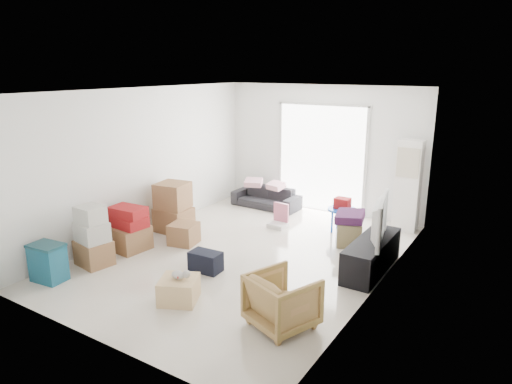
{
  "coord_description": "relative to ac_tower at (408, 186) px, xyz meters",
  "views": [
    {
      "loc": [
        3.96,
        -5.93,
        3.05
      ],
      "look_at": [
        0.1,
        0.2,
        1.06
      ],
      "focal_mm": 32.0,
      "sensor_mm": 36.0,
      "label": 1
    }
  ],
  "objects": [
    {
      "name": "tv_console",
      "position": [
        0.05,
        -2.13,
        -0.62
      ],
      "size": [
        0.46,
        1.52,
        0.51
      ],
      "primitive_type": "cube",
      "color": "black",
      "rests_on": "room_shell"
    },
    {
      "name": "plush_bunny",
      "position": [
        -1.79,
        -4.43,
        -0.49
      ],
      "size": [
        0.27,
        0.15,
        0.14
      ],
      "rotation": [
        0.0,
        0.0,
        -0.22
      ],
      "color": "#B2ADA8",
      "rests_on": "wood_crate"
    },
    {
      "name": "toy_walker",
      "position": [
        -2.14,
        -1.14,
        -0.75
      ],
      "size": [
        0.35,
        0.31,
        0.46
      ],
      "rotation": [
        0.0,
        0.0,
        -0.03
      ],
      "color": "silver",
      "rests_on": "room_shell"
    },
    {
      "name": "armchair",
      "position": [
        -0.35,
        -4.24,
        -0.51
      ],
      "size": [
        0.91,
        0.88,
        0.74
      ],
      "primitive_type": "imported",
      "rotation": [
        0.0,
        0.0,
        2.77
      ],
      "color": "#B2814F",
      "rests_on": "room_shell"
    },
    {
      "name": "pillow_right",
      "position": [
        -2.77,
        -0.18,
        -0.22
      ],
      "size": [
        0.37,
        0.32,
        0.11
      ],
      "primitive_type": "cube",
      "rotation": [
        0.0,
        0.0,
        -0.21
      ],
      "color": "#E0A3B1",
      "rests_on": "sofa"
    },
    {
      "name": "kids_table",
      "position": [
        -0.99,
        -0.76,
        -0.39
      ],
      "size": [
        0.55,
        0.55,
        0.67
      ],
      "rotation": [
        0.0,
        0.0,
        -0.19
      ],
      "color": "blue",
      "rests_on": "room_shell"
    },
    {
      "name": "duffel_bag",
      "position": [
        -2.1,
        -3.51,
        -0.72
      ],
      "size": [
        0.5,
        0.32,
        0.31
      ],
      "primitive_type": "cube",
      "rotation": [
        0.0,
        0.0,
        0.06
      ],
      "color": "black",
      "rests_on": "room_shell"
    },
    {
      "name": "loose_box",
      "position": [
        -3.13,
        -2.83,
        -0.69
      ],
      "size": [
        0.53,
        0.53,
        0.38
      ],
      "primitive_type": "cube",
      "rotation": [
        0.0,
        0.0,
        0.21
      ],
      "color": "olive",
      "rests_on": "room_shell"
    },
    {
      "name": "wood_crate",
      "position": [
        -1.82,
        -4.44,
        -0.71
      ],
      "size": [
        0.65,
        0.65,
        0.32
      ],
      "primitive_type": "cube",
      "rotation": [
        0.0,
        0.0,
        0.44
      ],
      "color": "tan",
      "rests_on": "room_shell"
    },
    {
      "name": "box_stack_a",
      "position": [
        -3.75,
        -4.27,
        -0.44
      ],
      "size": [
        0.59,
        0.52,
        0.97
      ],
      "rotation": [
        0.0,
        0.0,
        -0.18
      ],
      "color": "olive",
      "rests_on": "room_shell"
    },
    {
      "name": "box_stack_c",
      "position": [
        -3.72,
        -2.43,
        -0.41
      ],
      "size": [
        0.64,
        0.63,
        0.95
      ],
      "rotation": [
        0.0,
        0.0,
        0.07
      ],
      "color": "olive",
      "rests_on": "room_shell"
    },
    {
      "name": "sliding_door",
      "position": [
        -1.95,
        0.33,
        0.37
      ],
      "size": [
        2.1,
        0.04,
        2.33
      ],
      "color": "white",
      "rests_on": "room_shell"
    },
    {
      "name": "room_shell",
      "position": [
        -1.95,
        -2.65,
        0.48
      ],
      "size": [
        4.98,
        6.48,
        3.18
      ],
      "color": "silver",
      "rests_on": "ground"
    },
    {
      "name": "ottoman",
      "position": [
        -0.62,
        -1.32,
        -0.66
      ],
      "size": [
        0.55,
        0.55,
        0.42
      ],
      "primitive_type": "cube",
      "rotation": [
        0.0,
        0.0,
        0.39
      ],
      "color": "#8F7E53",
      "rests_on": "room_shell"
    },
    {
      "name": "pillow_left",
      "position": [
        -3.34,
        -0.2,
        -0.21
      ],
      "size": [
        0.46,
        0.41,
        0.12
      ],
      "primitive_type": "cube",
      "rotation": [
        0.0,
        0.0,
        0.37
      ],
      "color": "#E0A3B1",
      "rests_on": "sofa"
    },
    {
      "name": "storage_bins",
      "position": [
        -3.85,
        -5.0,
        -0.59
      ],
      "size": [
        0.53,
        0.4,
        0.57
      ],
      "rotation": [
        0.0,
        0.0,
        0.11
      ],
      "color": "navy",
      "rests_on": "room_shell"
    },
    {
      "name": "television",
      "position": [
        0.05,
        -2.13,
        -0.29
      ],
      "size": [
        0.91,
        1.3,
        0.15
      ],
      "primitive_type": "imported",
      "rotation": [
        0.0,
        0.0,
        1.78
      ],
      "color": "black",
      "rests_on": "tv_console"
    },
    {
      "name": "ac_tower",
      "position": [
        0.0,
        0.0,
        0.0
      ],
      "size": [
        0.45,
        0.3,
        1.75
      ],
      "primitive_type": "cube",
      "color": "white",
      "rests_on": "room_shell"
    },
    {
      "name": "box_stack_b",
      "position": [
        -3.75,
        -3.52,
        -0.52
      ],
      "size": [
        0.65,
        0.62,
        0.76
      ],
      "rotation": [
        0.0,
        0.0,
        0.0
      ],
      "color": "olive",
      "rests_on": "room_shell"
    },
    {
      "name": "sofa",
      "position": [
        -3.03,
        -0.15,
        -0.57
      ],
      "size": [
        1.55,
        0.47,
        0.6
      ],
      "primitive_type": "imported",
      "rotation": [
        0.0,
        0.0,
        -0.02
      ],
      "color": "#2A2A2F",
      "rests_on": "room_shell"
    },
    {
      "name": "blanket",
      "position": [
        -0.62,
        -1.32,
        -0.38
      ],
      "size": [
        0.55,
        0.55,
        0.14
      ],
      "primitive_type": "cube",
      "rotation": [
        0.0,
        0.0,
        0.21
      ],
      "color": "#411A42",
      "rests_on": "ottoman"
    }
  ]
}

